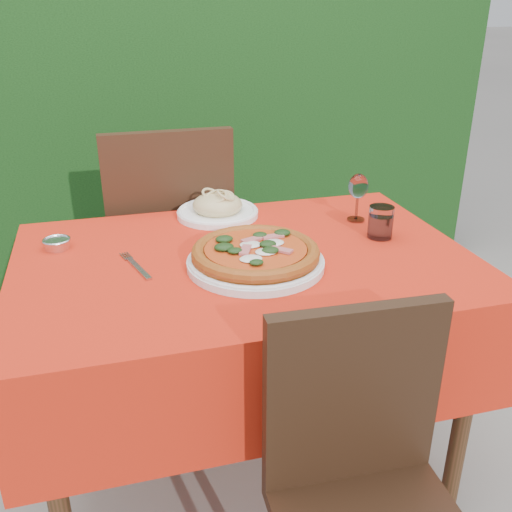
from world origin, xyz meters
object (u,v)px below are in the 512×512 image
object	(u,v)px
chair_far	(169,237)
water_glass	(381,224)
pasta_plate	(218,208)
fork	(139,268)
chair_near	(365,484)
steel_ramekin	(57,244)
wine_glass	(358,188)
pizza_plate	(256,256)

from	to	relation	value
chair_far	water_glass	distance (m)	0.85
pasta_plate	fork	xyz separation A→B (m)	(-0.29, -0.35, -0.02)
chair_near	fork	bearing A→B (deg)	124.86
fork	steel_ramekin	distance (m)	0.29
wine_glass	chair_near	bearing A→B (deg)	-112.00
pizza_plate	fork	world-z (taller)	pizza_plate
chair_near	steel_ramekin	xyz separation A→B (m)	(-0.60, 0.82, 0.27)
water_glass	steel_ramekin	xyz separation A→B (m)	(-0.93, 0.17, -0.03)
chair_near	water_glass	world-z (taller)	chair_near
water_glass	steel_ramekin	world-z (taller)	water_glass
pizza_plate	steel_ramekin	world-z (taller)	pizza_plate
chair_far	pizza_plate	distance (m)	0.74
chair_near	pasta_plate	size ratio (longest dim) A/B	3.19
chair_near	fork	distance (m)	0.77
pizza_plate	wine_glass	bearing A→B (deg)	31.80
chair_near	wine_glass	world-z (taller)	wine_glass
fork	chair_near	bearing A→B (deg)	-73.74
chair_far	pizza_plate	size ratio (longest dim) A/B	2.72
water_glass	wine_glass	distance (m)	0.17
chair_near	pizza_plate	xyz separation A→B (m)	(-0.08, 0.55, 0.29)
pizza_plate	water_glass	xyz separation A→B (m)	(0.42, 0.10, 0.01)
water_glass	wine_glass	xyz separation A→B (m)	(-0.01, 0.15, 0.07)
water_glass	pizza_plate	bearing A→B (deg)	-166.44
fork	pasta_plate	bearing A→B (deg)	34.15
wine_glass	water_glass	bearing A→B (deg)	-87.22
fork	steel_ramekin	size ratio (longest dim) A/B	2.89
pizza_plate	water_glass	distance (m)	0.43
pizza_plate	pasta_plate	world-z (taller)	pasta_plate
pasta_plate	steel_ramekin	xyz separation A→B (m)	(-0.50, -0.14, -0.01)
pasta_plate	pizza_plate	bearing A→B (deg)	-87.65
chair_near	pasta_plate	distance (m)	1.01
chair_near	steel_ramekin	bearing A→B (deg)	128.84
pizza_plate	fork	size ratio (longest dim) A/B	1.77
chair_far	water_glass	xyz separation A→B (m)	(0.57, -0.59, 0.22)
pizza_plate	chair_far	bearing A→B (deg)	102.34
chair_near	wine_glass	size ratio (longest dim) A/B	5.49
pizza_plate	wine_glass	distance (m)	0.49
pizza_plate	fork	bearing A→B (deg)	168.07
pizza_plate	chair_near	bearing A→B (deg)	-81.23
wine_glass	steel_ramekin	world-z (taller)	wine_glass
chair_far	pasta_plate	xyz separation A→B (m)	(0.13, -0.28, 0.20)
water_glass	wine_glass	bearing A→B (deg)	92.78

